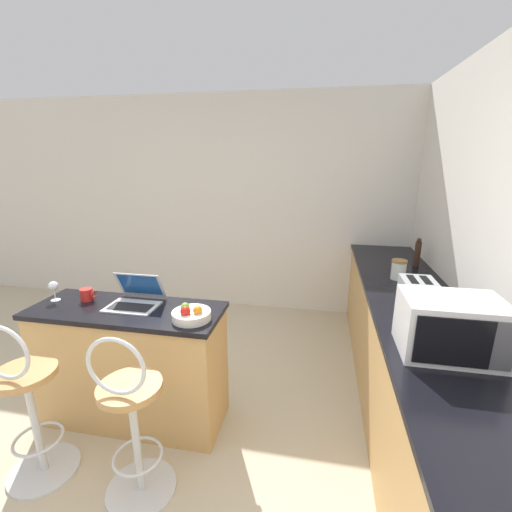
{
  "coord_description": "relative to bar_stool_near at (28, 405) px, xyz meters",
  "views": [
    {
      "loc": [
        1.03,
        -1.34,
        1.86
      ],
      "look_at": [
        0.45,
        1.69,
        0.98
      ],
      "focal_mm": 24.0,
      "sensor_mm": 36.0,
      "label": 1
    }
  ],
  "objects": [
    {
      "name": "ground_plane",
      "position": [
        0.57,
        -0.04,
        -0.5
      ],
      "size": [
        20.0,
        20.0,
        0.0
      ],
      "primitive_type": "plane",
      "color": "#BCAD8E"
    },
    {
      "name": "wall_back",
      "position": [
        0.57,
        2.73,
        0.8
      ],
      "size": [
        12.0,
        0.06,
        2.6
      ],
      "color": "silver",
      "rests_on": "ground_plane"
    },
    {
      "name": "breakfast_bar",
      "position": [
        0.33,
        0.56,
        -0.05
      ],
      "size": [
        1.32,
        0.49,
        0.88
      ],
      "color": "tan",
      "rests_on": "ground_plane"
    },
    {
      "name": "counter_right",
      "position": [
        2.31,
        1.08,
        -0.05
      ],
      "size": [
        0.68,
        3.27,
        0.88
      ],
      "color": "tan",
      "rests_on": "ground_plane"
    },
    {
      "name": "bar_stool_near",
      "position": [
        0.0,
        0.0,
        0.0
      ],
      "size": [
        0.4,
        0.4,
        1.04
      ],
      "color": "silver",
      "rests_on": "ground_plane"
    },
    {
      "name": "bar_stool_far",
      "position": [
        0.65,
        0.0,
        0.0
      ],
      "size": [
        0.4,
        0.4,
        1.04
      ],
      "color": "silver",
      "rests_on": "ground_plane"
    },
    {
      "name": "laptop",
      "position": [
        0.36,
        0.63,
        0.44
      ],
      "size": [
        0.34,
        0.3,
        0.21
      ],
      "color": "#B7BABF",
      "rests_on": "breakfast_bar"
    },
    {
      "name": "microwave",
      "position": [
        2.28,
        0.36,
        0.54
      ],
      "size": [
        0.48,
        0.35,
        0.3
      ],
      "color": "silver",
      "rests_on": "counter_right"
    },
    {
      "name": "toaster",
      "position": [
        2.27,
        0.95,
        0.49
      ],
      "size": [
        0.23,
        0.25,
        0.2
      ],
      "color": "#9EA3A8",
      "rests_on": "counter_right"
    },
    {
      "name": "wine_glass_short",
      "position": [
        -0.24,
        0.58,
        0.49
      ],
      "size": [
        0.07,
        0.07,
        0.14
      ],
      "color": "silver",
      "rests_on": "breakfast_bar"
    },
    {
      "name": "pepper_mill",
      "position": [
        2.51,
        1.95,
        0.52
      ],
      "size": [
        0.06,
        0.06,
        0.27
      ],
      "color": "#331E14",
      "rests_on": "counter_right"
    },
    {
      "name": "mug_red",
      "position": [
        -0.02,
        0.63,
        0.43
      ],
      "size": [
        0.1,
        0.09,
        0.09
      ],
      "color": "red",
      "rests_on": "breakfast_bar"
    },
    {
      "name": "storage_jar",
      "position": [
        2.26,
        1.52,
        0.47
      ],
      "size": [
        0.12,
        0.12,
        0.17
      ],
      "color": "silver",
      "rests_on": "counter_right"
    },
    {
      "name": "fruit_bowl",
      "position": [
        0.83,
        0.48,
        0.42
      ],
      "size": [
        0.25,
        0.25,
        0.11
      ],
      "color": "silver",
      "rests_on": "breakfast_bar"
    }
  ]
}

